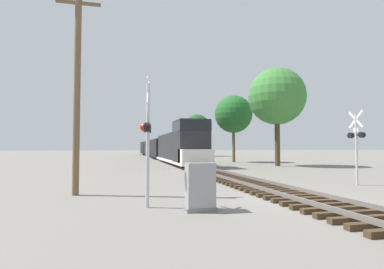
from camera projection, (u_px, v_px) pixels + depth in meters
name	position (u px, v px, depth m)	size (l,w,h in m)	color
ground_plane	(300.00, 200.00, 11.11)	(400.00, 400.00, 0.00)	slate
rail_track_bed	(300.00, 196.00, 11.12)	(2.60, 160.00, 0.31)	#42301E
freight_train	(159.00, 148.00, 53.77)	(2.96, 60.98, 4.55)	#232326
crossing_signal_near	(147.00, 133.00, 9.84)	(0.43, 1.01, 4.24)	#B7B7BC
crossing_signal_far	(357.00, 140.00, 15.64)	(0.38, 1.01, 3.89)	#B7B7BC
relay_cabinet	(200.00, 187.00, 9.29)	(0.96, 0.62, 1.48)	slate
utility_pole	(77.00, 87.00, 12.44)	(1.80, 0.27, 8.65)	brown
tree_far_right	(277.00, 97.00, 31.73)	(6.03, 6.03, 10.40)	#473521
tree_mid_background	(233.00, 114.00, 39.87)	(5.02, 5.02, 8.91)	brown
tree_deep_background	(197.00, 127.00, 67.08)	(5.86, 5.86, 9.39)	#473521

